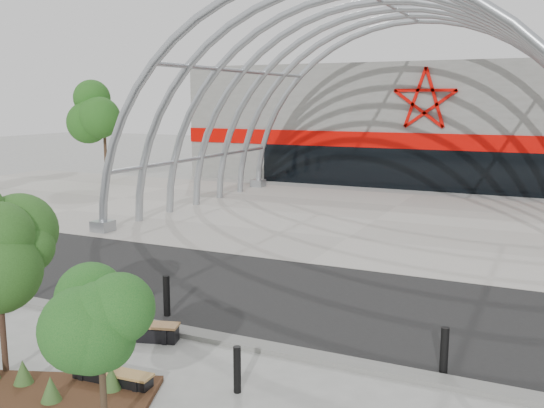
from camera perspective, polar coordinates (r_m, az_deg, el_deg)
name	(u,v)px	position (r m, az deg, el deg)	size (l,w,h in m)	color
ground	(203,333)	(15.33, -6.55, -11.97)	(140.00, 140.00, 0.00)	gray
road	(265,292)	(18.20, -0.68, -8.30)	(140.00, 7.00, 0.02)	black
forecourt	(376,220)	(29.13, 9.73, -1.51)	(60.00, 17.00, 0.04)	#A49F95
kerb	(197,334)	(15.11, -7.07, -12.07)	(60.00, 0.50, 0.12)	slate
arena_building	(445,123)	(46.15, 15.97, 7.37)	(34.00, 15.24, 8.00)	slate
vault_canopy	(376,220)	(29.13, 9.73, -1.51)	(20.80, 15.80, 20.36)	#999EA3
planting_bed	(7,388)	(13.33, -23.64, -15.59)	(5.84, 3.60, 0.59)	#351E15
street_tree_1	(99,307)	(10.25, -15.98, -9.29)	(1.40, 1.40, 3.32)	#2D2317
bench_0	(137,331)	(15.11, -12.60, -11.63)	(2.08, 1.00, 0.43)	black
bench_1	(112,379)	(12.96, -14.78, -15.62)	(1.78, 0.50, 0.37)	black
bollard_0	(8,291)	(18.01, -23.57, -7.53)	(0.18, 0.18, 1.11)	black
bollard_1	(93,329)	(14.51, -16.52, -11.18)	(0.18, 0.18, 1.15)	black
bollard_2	(167,296)	(16.38, -9.89, -8.53)	(0.18, 0.18, 1.11)	black
bollard_3	(237,370)	(12.27, -3.29, -15.29)	(0.15, 0.15, 0.95)	black
bollard_4	(444,352)	(13.34, 15.90, -13.25)	(0.17, 0.17, 1.06)	black
bg_tree_0	(104,115)	(42.30, -15.56, 8.08)	(3.00, 3.00, 6.45)	#301E15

